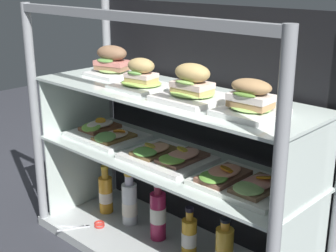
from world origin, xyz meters
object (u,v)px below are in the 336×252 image
plated_roll_sandwich_near_left_corner (192,87)px  juice_bottle_tucked_behind (130,203)px  plated_roll_sandwich_center (250,101)px  juice_bottle_front_second (189,236)px  kitchen_scissors (93,225)px  open_sandwich_tray_mid_left (241,182)px  juice_bottle_front_fourth (158,215)px  open_sandwich_tray_near_left_corner (167,156)px  juice_bottle_back_center (106,194)px  plated_roll_sandwich_mid_right (112,63)px  juice_bottle_front_right_end (224,250)px  open_sandwich_tray_far_left (106,133)px  plated_roll_sandwich_mid_left (141,77)px

plated_roll_sandwich_near_left_corner → juice_bottle_tucked_behind: 0.69m
plated_roll_sandwich_center → juice_bottle_front_second: 0.66m
juice_bottle_tucked_behind → kitchen_scissors: 0.18m
open_sandwich_tray_mid_left → juice_bottle_front_fourth: open_sandwich_tray_mid_left is taller
plated_roll_sandwich_near_left_corner → juice_bottle_front_fourth: size_ratio=0.86×
plated_roll_sandwich_center → open_sandwich_tray_near_left_corner: 0.45m
plated_roll_sandwich_near_left_corner → juice_bottle_back_center: bearing=174.6°
open_sandwich_tray_mid_left → kitchen_scissors: open_sandwich_tray_mid_left is taller
juice_bottle_back_center → plated_roll_sandwich_mid_right: bearing=33.2°
plated_roll_sandwich_center → juice_bottle_front_right_end: bearing=150.8°
juice_bottle_front_second → juice_bottle_back_center: bearing=-179.6°
juice_bottle_front_right_end → kitchen_scissors: size_ratio=1.09×
plated_roll_sandwich_center → open_sandwich_tray_far_left: plated_roll_sandwich_center is taller
plated_roll_sandwich_mid_left → juice_bottle_front_fourth: 0.56m
juice_bottle_tucked_behind → kitchen_scissors: (-0.09, -0.13, -0.09)m
kitchen_scissors → open_sandwich_tray_mid_left: bearing=6.5°
open_sandwich_tray_far_left → juice_bottle_tucked_behind: 0.32m
juice_bottle_back_center → juice_bottle_front_fourth: juice_bottle_front_fourth is taller
open_sandwich_tray_far_left → juice_bottle_back_center: size_ratio=1.39×
kitchen_scissors → juice_bottle_tucked_behind: bearing=54.1°
plated_roll_sandwich_mid_left → juice_bottle_tucked_behind: size_ratio=0.80×
open_sandwich_tray_mid_left → juice_bottle_front_right_end: bearing=150.9°
plated_roll_sandwich_mid_left → kitchen_scissors: (-0.23, -0.08, -0.66)m
juice_bottle_front_second → juice_bottle_front_right_end: 0.16m
open_sandwich_tray_mid_left → juice_bottle_front_fourth: size_ratio=1.25×
plated_roll_sandwich_mid_left → juice_bottle_front_right_end: (0.36, 0.05, -0.58)m
juice_bottle_tucked_behind → open_sandwich_tray_mid_left: bearing=-4.9°
plated_roll_sandwich_mid_left → open_sandwich_tray_mid_left: 0.52m
plated_roll_sandwich_mid_left → juice_bottle_front_second: 0.62m
juice_bottle_back_center → open_sandwich_tray_far_left: bearing=-27.0°
plated_roll_sandwich_mid_right → plated_roll_sandwich_mid_left: size_ratio=0.94×
plated_roll_sandwich_mid_right → plated_roll_sandwich_near_left_corner: size_ratio=0.83×
juice_bottle_tucked_behind → juice_bottle_front_fourth: size_ratio=0.95×
plated_roll_sandwich_center → open_sandwich_tray_near_left_corner: size_ratio=0.58×
juice_bottle_tucked_behind → plated_roll_sandwich_near_left_corner: bearing=-8.4°
plated_roll_sandwich_mid_left → juice_bottle_front_second: plated_roll_sandwich_mid_left is taller
juice_bottle_front_second → plated_roll_sandwich_mid_left: bearing=-166.1°
juice_bottle_front_fourth → juice_bottle_front_second: (0.16, 0.00, -0.03)m
plated_roll_sandwich_mid_right → kitchen_scissors: bearing=-84.1°
kitchen_scissors → open_sandwich_tray_near_left_corner: bearing=12.8°
juice_bottle_front_right_end → kitchen_scissors: 0.61m
plated_roll_sandwich_center → juice_bottle_front_fourth: (-0.45, 0.06, -0.56)m
juice_bottle_front_right_end → juice_bottle_back_center: bearing=-179.6°
open_sandwich_tray_mid_left → juice_bottle_front_second: 0.41m
plated_roll_sandwich_center → open_sandwich_tray_mid_left: plated_roll_sandwich_center is taller
plated_roll_sandwich_mid_left → plated_roll_sandwich_near_left_corner: bearing=-1.3°
plated_roll_sandwich_center → open_sandwich_tray_mid_left: (-0.03, 0.02, -0.27)m
open_sandwich_tray_far_left → open_sandwich_tray_mid_left: 0.69m
open_sandwich_tray_far_left → juice_bottle_back_center: open_sandwich_tray_far_left is taller
plated_roll_sandwich_mid_right → juice_bottle_tucked_behind: 0.59m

